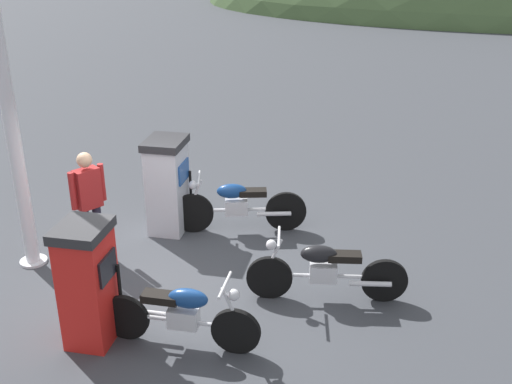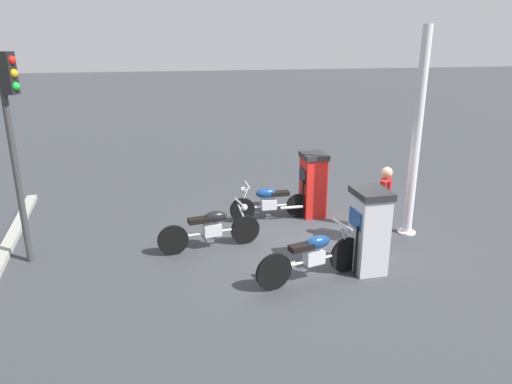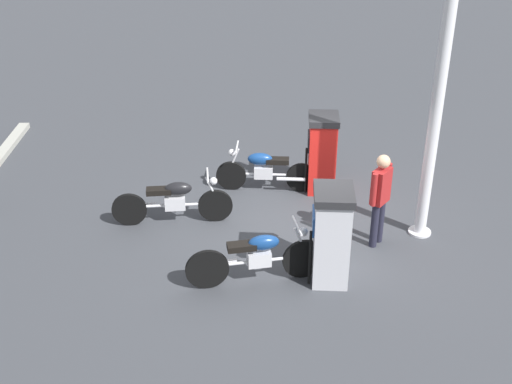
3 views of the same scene
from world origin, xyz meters
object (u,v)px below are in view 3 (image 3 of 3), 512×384
at_px(motorcycle_extra, 174,200).
at_px(canopy_support_pole, 435,120).
at_px(fuel_pump_far, 331,235).
at_px(motorcycle_near_pump, 265,170).
at_px(attendant_person, 380,194).
at_px(motorcycle_far_pump, 258,256).
at_px(fuel_pump_near, 322,153).

height_order(motorcycle_extra, canopy_support_pole, canopy_support_pole).
distance_m(fuel_pump_far, motorcycle_near_pump, 3.13).
bearing_deg(attendant_person, motorcycle_extra, -8.84).
height_order(fuel_pump_far, motorcycle_far_pump, fuel_pump_far).
bearing_deg(fuel_pump_near, canopy_support_pole, 137.07).
xyz_separation_m(fuel_pump_near, attendant_person, (-0.86, 1.94, 0.17)).
relative_size(fuel_pump_far, motorcycle_near_pump, 0.80).
height_order(fuel_pump_near, canopy_support_pole, canopy_support_pole).
height_order(fuel_pump_far, motorcycle_near_pump, fuel_pump_far).
bearing_deg(motorcycle_extra, motorcycle_near_pump, -140.22).
bearing_deg(motorcycle_extra, fuel_pump_far, 149.16).
distance_m(motorcycle_near_pump, motorcycle_extra, 2.05).
distance_m(motorcycle_far_pump, attendant_person, 2.35).
bearing_deg(fuel_pump_near, motorcycle_near_pump, 4.15).
height_order(fuel_pump_near, motorcycle_extra, fuel_pump_near).
relative_size(fuel_pump_near, motorcycle_extra, 0.73).
bearing_deg(motorcycle_near_pump, fuel_pump_far, 110.80).
bearing_deg(motorcycle_near_pump, motorcycle_extra, 39.78).
xyz_separation_m(fuel_pump_near, motorcycle_near_pump, (1.10, 0.08, -0.34)).
xyz_separation_m(fuel_pump_far, motorcycle_far_pump, (1.11, 0.14, -0.32)).
bearing_deg(motorcycle_near_pump, motorcycle_far_pump, 89.84).
xyz_separation_m(fuel_pump_near, fuel_pump_far, (-0.00, 2.99, 0.01)).
bearing_deg(fuel_pump_near, motorcycle_far_pump, 70.41).
xyz_separation_m(motorcycle_far_pump, attendant_person, (-1.97, -1.19, 0.48)).
distance_m(fuel_pump_near, attendant_person, 2.13).
bearing_deg(attendant_person, fuel_pump_near, -66.12).
relative_size(motorcycle_extra, attendant_person, 1.28).
relative_size(motorcycle_far_pump, attendant_person, 1.28).
bearing_deg(fuel_pump_far, attendant_person, -129.29).
height_order(fuel_pump_far, motorcycle_extra, fuel_pump_far).
xyz_separation_m(motorcycle_near_pump, canopy_support_pole, (-2.78, 1.48, 1.68)).
distance_m(motorcycle_extra, attendant_person, 3.61).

